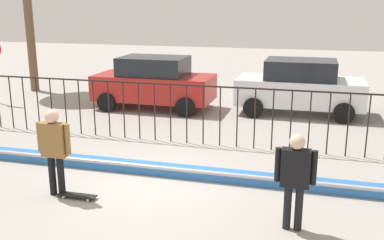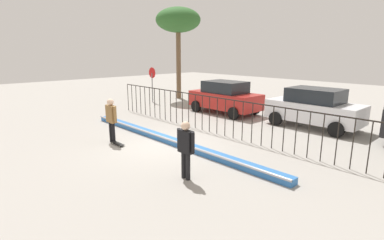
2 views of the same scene
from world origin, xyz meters
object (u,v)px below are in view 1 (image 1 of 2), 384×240
Objects in this scene: skateboarder at (54,145)px; parked_car_white at (300,86)px; camera_operator at (295,173)px; skateboard at (77,195)px; parked_car_red at (154,82)px.

skateboarder is 0.42× the size of parked_car_white.
parked_car_white is (4.43, 8.30, -0.10)m from skateboarder.
skateboarder is at bearing 45.56° from camera_operator.
camera_operator is at bearing -91.12° from parked_car_white.
skateboarder is 1.05× the size of camera_operator.
skateboarder is at bearing 178.01° from skateboard.
skateboard is (0.46, -0.04, -1.01)m from skateboarder.
camera_operator is 0.40× the size of parked_car_white.
parked_car_red is (-5.40, 7.95, -0.05)m from camera_operator.
skateboarder is at bearing -84.58° from parked_car_red.
skateboarder reaches higher than skateboard.
parked_car_white is at bearing 5.94° from parked_car_red.
parked_car_red is at bearing 101.57° from skateboard.
parked_car_red is (-0.74, 7.77, -0.10)m from skateboarder.
skateboarder is 7.80m from parked_car_red.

